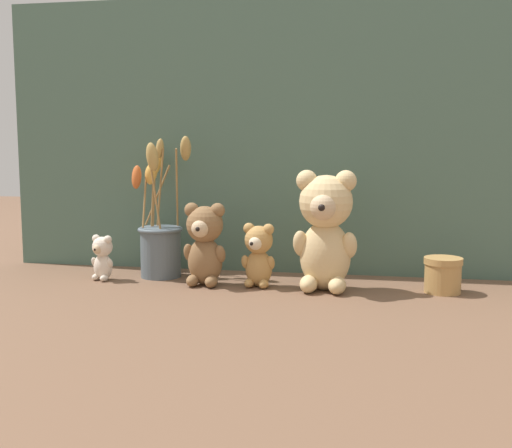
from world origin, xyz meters
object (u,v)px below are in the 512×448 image
Objects in this scene: teddy_bear_medium at (204,242)px; teddy_bear_small at (258,254)px; decorative_tin_tall at (443,275)px; teddy_bear_tiny at (102,257)px; teddy_bear_large at (325,228)px; flower_vase at (160,235)px.

teddy_bear_medium reaches higher than teddy_bear_small.
teddy_bear_medium reaches higher than decorative_tin_tall.
teddy_bear_small is at bearing -0.17° from teddy_bear_tiny.
teddy_bear_small reaches higher than teddy_bear_tiny.
teddy_bear_large reaches higher than decorative_tin_tall.
teddy_bear_tiny is at bearing 179.83° from teddy_bear_small.
teddy_bear_tiny is at bearing -151.38° from flower_vase.
teddy_bear_small reaches higher than decorative_tin_tall.
flower_vase is at bearing 175.48° from decorative_tin_tall.
teddy_bear_large is at bearing -1.16° from teddy_bear_tiny.
teddy_bear_large is 0.15m from teddy_bear_small.
teddy_bear_medium is at bearing 179.43° from teddy_bear_large.
teddy_bear_small is 0.37m from decorative_tin_tall.
flower_vase reaches higher than teddy_bear_small.
flower_vase is (-0.37, 0.07, -0.03)m from teddy_bear_large.
teddy_bear_large is 2.45× the size of teddy_bear_tiny.
decorative_tin_tall is (0.37, 0.01, -0.03)m from teddy_bear_small.
teddy_bear_tiny is at bearing -178.97° from decorative_tin_tall.
teddy_bear_medium reaches higher than teddy_bear_tiny.
teddy_bear_large is 0.49m from teddy_bear_tiny.
teddy_bear_large is at bearing -10.72° from flower_vase.
teddy_bear_medium is 1.75× the size of teddy_bear_tiny.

